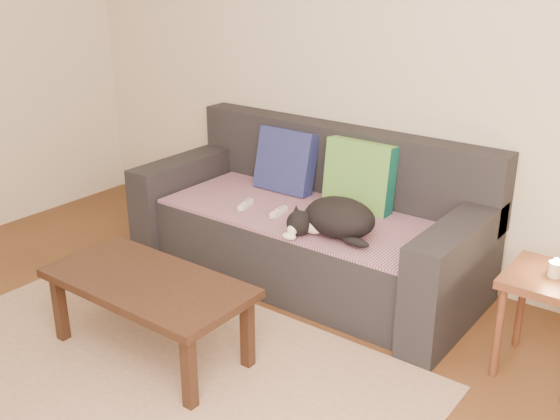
{
  "coord_description": "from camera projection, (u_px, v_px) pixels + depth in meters",
  "views": [
    {
      "loc": [
        2.05,
        -1.45,
        1.85
      ],
      "look_at": [
        0.05,
        1.2,
        0.55
      ],
      "focal_mm": 42.0,
      "sensor_mm": 36.0,
      "label": 1
    }
  ],
  "objects": [
    {
      "name": "rug",
      "position": [
        134.0,
        384.0,
        3.01
      ],
      "size": [
        2.5,
        1.8,
        0.01
      ],
      "primitive_type": "cube",
      "color": "tan",
      "rests_on": "ground"
    },
    {
      "name": "wii_remote_a",
      "position": [
        246.0,
        205.0,
        3.91
      ],
      "size": [
        0.07,
        0.15,
        0.03
      ],
      "primitive_type": "cube",
      "rotation": [
        0.0,
        0.0,
        1.82
      ],
      "color": "white",
      "rests_on": "throw_blanket"
    },
    {
      "name": "cushion_green",
      "position": [
        359.0,
        177.0,
        3.84
      ],
      "size": [
        0.42,
        0.15,
        0.43
      ],
      "primitive_type": "cube",
      "rotation": [
        -0.11,
        0.0,
        0.0
      ],
      "color": "#0D534A",
      "rests_on": "throw_blanket"
    },
    {
      "name": "side_table",
      "position": [
        551.0,
        294.0,
        2.96
      ],
      "size": [
        0.4,
        0.4,
        0.5
      ],
      "color": "brown",
      "rests_on": "ground"
    },
    {
      "name": "back_wall",
      "position": [
        354.0,
        53.0,
        3.92
      ],
      "size": [
        4.5,
        0.04,
        2.6
      ],
      "primitive_type": "cube",
      "color": "beige",
      "rests_on": "ground"
    },
    {
      "name": "wii_remote_b",
      "position": [
        279.0,
        212.0,
        3.8
      ],
      "size": [
        0.05,
        0.15,
        0.03
      ],
      "primitive_type": "cube",
      "rotation": [
        0.0,
        0.0,
        1.67
      ],
      "color": "white",
      "rests_on": "throw_blanket"
    },
    {
      "name": "ground",
      "position": [
        108.0,
        401.0,
        2.9
      ],
      "size": [
        4.5,
        4.5,
        0.0
      ],
      "primitive_type": "plane",
      "color": "brown",
      "rests_on": "ground"
    },
    {
      "name": "coffee_table",
      "position": [
        148.0,
        289.0,
        3.13
      ],
      "size": [
        1.03,
        0.51,
        0.41
      ],
      "color": "#321A13",
      "rests_on": "rug"
    },
    {
      "name": "throw_blanket",
      "position": [
        302.0,
        213.0,
        3.85
      ],
      "size": [
        1.66,
        0.74,
        0.02
      ],
      "primitive_type": "cube",
      "color": "#472B50",
      "rests_on": "sofa"
    },
    {
      "name": "cat",
      "position": [
        336.0,
        218.0,
        3.48
      ],
      "size": [
        0.48,
        0.37,
        0.21
      ],
      "rotation": [
        0.0,
        0.0,
        0.02
      ],
      "color": "black",
      "rests_on": "throw_blanket"
    },
    {
      "name": "sofa",
      "position": [
        310.0,
        227.0,
        3.96
      ],
      "size": [
        2.1,
        0.94,
        0.87
      ],
      "color": "#232328",
      "rests_on": "ground"
    },
    {
      "name": "cushion_navy",
      "position": [
        286.0,
        161.0,
        4.14
      ],
      "size": [
        0.4,
        0.19,
        0.41
      ],
      "primitive_type": "cube",
      "rotation": [
        -0.23,
        0.0,
        0.0
      ],
      "color": "#121047",
      "rests_on": "throw_blanket"
    },
    {
      "name": "candle",
      "position": [
        555.0,
        269.0,
        2.92
      ],
      "size": [
        0.06,
        0.06,
        0.09
      ],
      "color": "beige",
      "rests_on": "side_table"
    }
  ]
}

